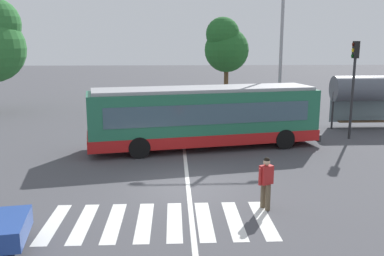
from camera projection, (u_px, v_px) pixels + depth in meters
ground_plane at (186, 187)px, 15.43m from camera, size 160.00×160.00×0.00m
city_transit_bus at (204, 117)px, 20.86m from camera, size 11.84×4.73×3.06m
pedestrian_crossing_street at (266, 180)px, 13.25m from camera, size 0.53×0.41×1.72m
parked_car_teal at (128, 107)px, 29.17m from camera, size 1.94×4.54×1.35m
parked_car_silver at (166, 107)px, 29.51m from camera, size 1.94×4.53×1.35m
parked_car_red at (206, 106)px, 29.73m from camera, size 1.95×4.54×1.35m
parked_car_charcoal at (240, 105)px, 30.17m from camera, size 2.01×4.57×1.35m
parked_car_champagne at (279, 106)px, 29.78m from camera, size 2.02×4.58×1.35m
traffic_light_far_corner at (354, 75)px, 22.42m from camera, size 0.33×0.32×5.30m
bus_stop_shelter at (368, 90)px, 25.33m from camera, size 4.29×1.54×3.25m
twin_arm_street_lamp at (282, 31)px, 25.93m from camera, size 5.14×0.32×9.67m
background_tree_right at (225, 46)px, 33.39m from camera, size 3.55×3.55×7.18m
crosswalk_painted_stripes at (159, 221)px, 12.49m from camera, size 6.74×2.84×0.01m
lane_center_line at (186, 171)px, 17.39m from camera, size 0.16×24.00×0.01m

